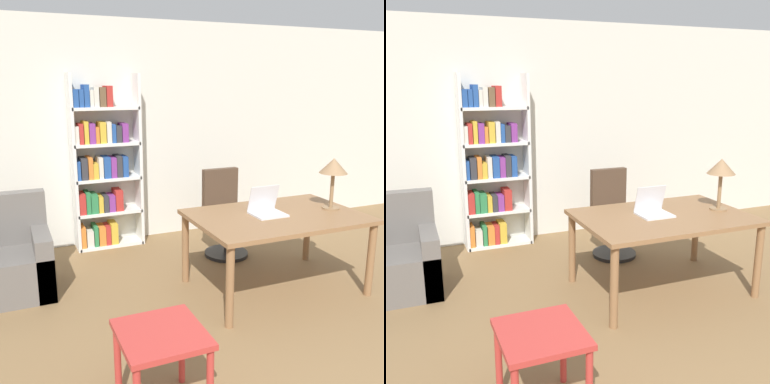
# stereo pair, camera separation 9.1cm
# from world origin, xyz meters

# --- Properties ---
(wall_back) EXTENTS (8.00, 0.06, 2.70)m
(wall_back) POSITION_xyz_m (0.00, 4.53, 1.35)
(wall_back) COLOR silver
(wall_back) RESTS_ON ground_plane
(desk) EXTENTS (1.60, 1.07, 0.75)m
(desk) POSITION_xyz_m (0.56, 2.53, 0.67)
(desk) COLOR olive
(desk) RESTS_ON ground_plane
(laptop) EXTENTS (0.31, 0.26, 0.27)m
(laptop) POSITION_xyz_m (0.47, 2.58, 0.81)
(laptop) COLOR silver
(laptop) RESTS_ON desk
(table_lamp) EXTENTS (0.27, 0.27, 0.50)m
(table_lamp) POSITION_xyz_m (1.16, 2.50, 1.16)
(table_lamp) COLOR olive
(table_lamp) RESTS_ON desk
(office_chair) EXTENTS (0.50, 0.50, 1.00)m
(office_chair) POSITION_xyz_m (0.52, 3.54, 0.46)
(office_chair) COLOR black
(office_chair) RESTS_ON ground_plane
(side_table_blue) EXTENTS (0.50, 0.51, 0.55)m
(side_table_blue) POSITION_xyz_m (-1.01, 1.34, 0.45)
(side_table_blue) COLOR #B2332D
(side_table_blue) RESTS_ON ground_plane
(armchair) EXTENTS (0.75, 0.71, 0.93)m
(armchair) POSITION_xyz_m (-1.81, 3.42, 0.31)
(armchair) COLOR #66605B
(armchair) RESTS_ON ground_plane
(bookshelf) EXTENTS (0.81, 0.28, 2.07)m
(bookshelf) POSITION_xyz_m (-0.71, 4.34, 0.96)
(bookshelf) COLOR white
(bookshelf) RESTS_ON ground_plane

